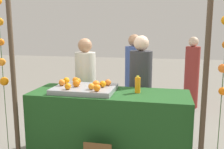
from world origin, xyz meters
TOP-DOWN VIEW (x-y plane):
  - stall_counter at (0.00, 0.00)m, footprint 1.98×0.71m
  - orange_tray at (-0.32, -0.02)m, footprint 0.77×0.56m
  - orange_0 at (-0.42, -0.05)m, footprint 0.09×0.09m
  - orange_1 at (-0.45, 0.08)m, footprint 0.09×0.09m
  - orange_2 at (-0.62, 0.11)m, footprint 0.08×0.08m
  - orange_3 at (-0.04, 0.10)m, footprint 0.08×0.08m
  - orange_4 at (-0.19, -0.15)m, footprint 0.08×0.08m
  - orange_5 at (-0.16, -0.04)m, footprint 0.09×0.09m
  - orange_6 at (-0.62, -0.02)m, footprint 0.08×0.08m
  - orange_7 at (-0.47, -0.21)m, footprint 0.08×0.08m
  - orange_8 at (-0.09, 0.00)m, footprint 0.08×0.08m
  - orange_9 at (-0.10, -0.23)m, footprint 0.08×0.08m
  - orange_10 at (-0.53, 0.20)m, footprint 0.08×0.08m
  - juice_bottle at (0.35, 0.04)m, footprint 0.07×0.07m
  - vendor_left at (-0.50, 0.57)m, footprint 0.31×0.31m
  - vendor_right at (0.34, 0.53)m, footprint 0.32×0.32m
  - crowd_person_0 at (1.23, 2.57)m, footprint 0.31×0.31m
  - crowd_person_1 at (0.12, 1.48)m, footprint 0.32×0.32m
  - canopy_post_left at (-1.07, -0.40)m, footprint 0.06×0.06m
  - canopy_post_right at (1.07, -0.40)m, footprint 0.06×0.06m
  - garland_strand_left at (-1.19, -0.42)m, footprint 0.11×0.10m

SIDE VIEW (x-z plane):
  - stall_counter at x=0.00m, z-range 0.00..0.89m
  - crowd_person_0 at x=1.23m, z-range -0.05..1.47m
  - vendor_left at x=-0.50m, z-range -0.05..1.49m
  - crowd_person_1 at x=0.12m, z-range -0.05..1.53m
  - vendor_right at x=0.34m, z-range -0.05..1.53m
  - orange_tray at x=-0.32m, z-range 0.89..0.95m
  - orange_10 at x=-0.53m, z-range 0.95..1.03m
  - orange_4 at x=-0.19m, z-range 0.95..1.03m
  - orange_7 at x=-0.47m, z-range 0.95..1.03m
  - juice_bottle at x=0.35m, z-range 0.89..1.10m
  - orange_3 at x=-0.04m, z-range 0.95..1.04m
  - orange_9 at x=-0.10m, z-range 0.95..1.04m
  - orange_6 at x=-0.62m, z-range 0.95..1.04m
  - orange_8 at x=-0.09m, z-range 0.95..1.04m
  - orange_2 at x=-0.62m, z-range 0.95..1.04m
  - orange_0 at x=-0.42m, z-range 0.95..1.04m
  - orange_1 at x=-0.45m, z-range 0.95..1.04m
  - orange_5 at x=-0.16m, z-range 0.95..1.04m
  - canopy_post_left at x=-1.07m, z-range 0.00..2.27m
  - canopy_post_right at x=1.07m, z-range 0.00..2.27m
  - garland_strand_left at x=-1.19m, z-range 0.42..2.50m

